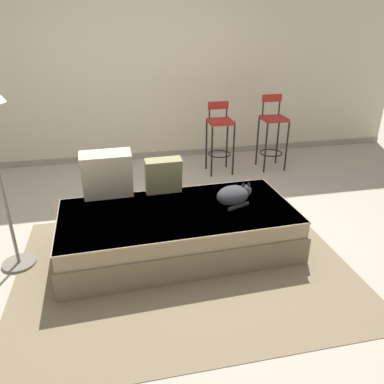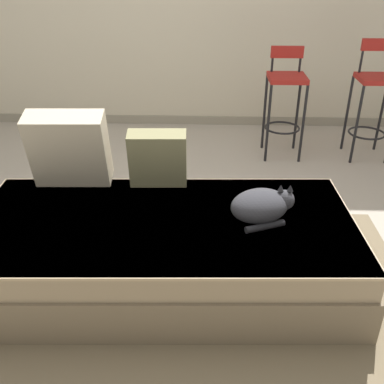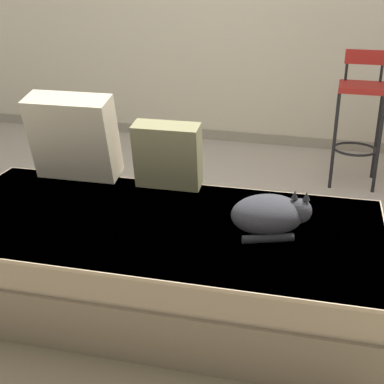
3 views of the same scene
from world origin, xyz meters
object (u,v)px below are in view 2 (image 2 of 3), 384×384
throw_pillow_middle (158,158)px  bar_stool_by_doorway (373,95)px  cat (262,205)px  throw_pillow_corner (69,149)px  bar_stool_near_window (285,94)px  couch (165,249)px

throw_pillow_middle → bar_stool_by_doorway: 2.24m
cat → bar_stool_by_doorway: (1.14, 1.80, 0.08)m
throw_pillow_corner → throw_pillow_middle: (0.52, 0.02, -0.06)m
throw_pillow_corner → throw_pillow_middle: throw_pillow_corner is taller
throw_pillow_corner → cat: size_ratio=1.24×
cat → bar_stool_near_window: bearing=78.1°
couch → bar_stool_near_window: size_ratio=2.23×
throw_pillow_corner → bar_stool_near_window: bearing=44.0°
throw_pillow_middle → bar_stool_near_window: (0.97, 1.42, -0.01)m
throw_pillow_corner → throw_pillow_middle: bearing=2.0°
throw_pillow_middle → bar_stool_by_doorway: bar_stool_by_doorway is taller
bar_stool_near_window → bar_stool_by_doorway: 0.76m
bar_stool_by_doorway → throw_pillow_middle: bearing=-140.6°
throw_pillow_corner → bar_stool_near_window: 2.08m
couch → bar_stool_near_window: bearing=63.6°
throw_pillow_corner → bar_stool_by_doorway: size_ratio=0.47×
throw_pillow_middle → cat: (0.59, -0.37, -0.09)m
couch → throw_pillow_corner: size_ratio=4.43×
couch → cat: (0.53, 0.03, 0.28)m
throw_pillow_corner → cat: 1.18m
throw_pillow_middle → bar_stool_by_doorway: bearing=39.4°
bar_stool_near_window → throw_pillow_corner: bearing=-136.0°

